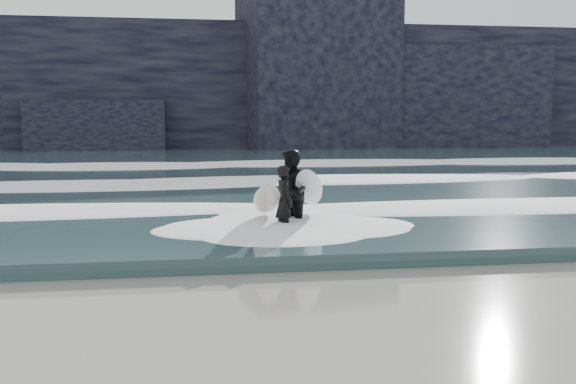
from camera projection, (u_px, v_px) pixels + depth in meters
name	position (u px, v px, depth m)	size (l,w,h in m)	color
ground	(278.00, 330.00, 8.19)	(120.00, 120.00, 0.00)	#746C56
sea	(211.00, 162.00, 36.66)	(90.00, 52.00, 0.30)	#2B4345
headland	(204.00, 90.00, 52.80)	(70.00, 9.00, 10.00)	black
foam_near	(233.00, 205.00, 16.98)	(60.00, 3.20, 0.20)	white
foam_mid	(221.00, 179.00, 23.86)	(60.00, 4.00, 0.24)	white
foam_far	(213.00, 162.00, 32.70)	(60.00, 4.80, 0.30)	white
surfer_left	(279.00, 201.00, 14.56)	(1.04, 2.16, 1.63)	black
surfer_right	(293.00, 191.00, 14.98)	(1.49, 2.23, 1.97)	black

